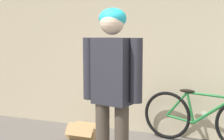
# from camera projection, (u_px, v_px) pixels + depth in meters

# --- Properties ---
(wall_back) EXTENTS (8.00, 0.07, 2.60)m
(wall_back) POSITION_uv_depth(u_px,v_px,m) (169.00, 50.00, 4.64)
(wall_back) COLOR beige
(wall_back) RESTS_ON ground_plane
(person) EXTENTS (0.61, 0.28, 1.79)m
(person) POSITION_uv_depth(u_px,v_px,m) (112.00, 81.00, 3.03)
(person) COLOR #4C4238
(person) RESTS_ON ground_plane
(bicycle) EXTENTS (1.72, 0.48, 0.78)m
(bicycle) POSITION_uv_depth(u_px,v_px,m) (202.00, 119.00, 4.29)
(bicycle) COLOR black
(bicycle) RESTS_ON ground_plane
(cardboard_box) EXTENTS (0.44, 0.42, 0.24)m
(cardboard_box) POSITION_uv_depth(u_px,v_px,m) (85.00, 131.00, 4.66)
(cardboard_box) COLOR tan
(cardboard_box) RESTS_ON ground_plane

